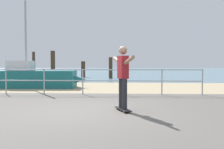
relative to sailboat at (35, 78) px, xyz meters
name	(u,v)px	position (x,y,z in m)	size (l,w,h in m)	color
ground_plane	(88,119)	(3.78, -7.42, -0.52)	(24.00, 10.00, 0.04)	#605B56
beach_strip	(109,87)	(3.78, 0.58, -0.52)	(24.00, 6.00, 0.04)	tan
sea_surface	(120,71)	(3.78, 28.58, -0.52)	(72.00, 50.00, 0.04)	slate
railing_fence	(44,78)	(1.33, -2.82, 0.18)	(12.69, 0.05, 1.05)	#9EA0A5
sailboat	(35,78)	(0.00, 0.00, 0.00)	(4.98, 1.53, 4.45)	#19666B
skateboard	(123,109)	(4.56, -6.42, -0.45)	(0.47, 0.82, 0.08)	black
skateboarder	(123,73)	(4.56, -6.42, 0.50)	(0.59, 1.39, 1.65)	#26262B
groyne_post_0	(34,64)	(-4.17, 11.75, 0.66)	(0.28, 0.28, 2.35)	#422D1E
groyne_post_1	(53,64)	(-1.65, 9.35, 0.65)	(0.38, 0.38, 2.33)	#422D1E
groyne_post_2	(83,69)	(0.88, 10.05, 0.20)	(0.36, 0.36, 1.43)	#422D1E
groyne_post_3	(111,68)	(3.40, 8.48, 0.36)	(0.31, 0.31, 1.75)	#422D1E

